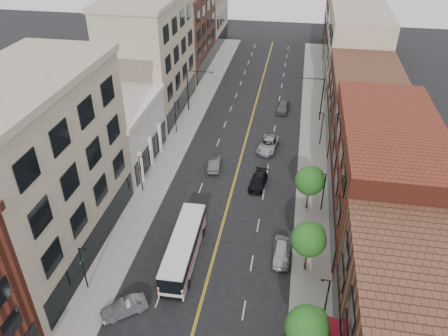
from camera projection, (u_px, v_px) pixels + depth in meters
The scene contains 29 objects.
sidewalk_left at pixel (174, 148), 63.81m from camera, with size 4.00×110.00×0.15m, color gray.
sidewalk_right at pixel (313, 161), 60.90m from camera, with size 4.00×110.00×0.15m, color gray.
bldg_l_tanoffice at pixel (36, 175), 41.78m from camera, with size 10.00×22.00×18.00m, color gray.
bldg_l_white at pixel (115, 134), 59.40m from camera, with size 10.00×14.00×8.00m, color silver.
bldg_l_far_a at pixel (150, 57), 70.77m from camera, with size 10.00×20.00×18.00m, color gray.
bldg_l_far_b at pixel (182, 33), 88.14m from camera, with size 10.00×20.00×15.00m, color brown.
bldg_l_far_c at pixel (201, 1), 101.70m from camera, with size 10.00×16.00×20.00m, color gray.
bldg_r_mid at pixel (383, 173), 47.56m from camera, with size 10.00×22.00×12.00m, color maroon.
bldg_r_far_a at pixel (364, 103), 65.49m from camera, with size 10.00×20.00×10.00m, color brown.
bldg_r_far_b at pixel (355, 47), 81.80m from camera, with size 10.00×22.00×14.00m, color gray.
bldg_r_far_c at pixel (348, 27), 99.18m from camera, with size 10.00×18.00×11.00m, color brown.
tree_r_1 at pixel (308, 326), 33.18m from camera, with size 3.40×3.40×5.59m.
tree_r_2 at pixel (310, 238), 41.46m from camera, with size 3.40×3.40×5.59m.
tree_r_3 at pixel (311, 180), 49.74m from camera, with size 3.40×3.40×5.59m.
lamp_l_1 at pixel (83, 266), 40.02m from camera, with size 0.81×0.55×5.05m.
lamp_l_2 at pixel (141, 172), 53.27m from camera, with size 0.81×0.55×5.05m.
lamp_l_3 at pixel (176, 115), 66.52m from camera, with size 0.81×0.55×5.05m.
lamp_r_1 at pixel (326, 299), 36.83m from camera, with size 0.81×0.55×5.05m.
lamp_r_2 at pixel (323, 190), 50.08m from camera, with size 0.81×0.55×5.05m.
lamp_r_3 at pixel (322, 127), 63.33m from camera, with size 0.81×0.55×5.05m.
signal_mast_left at pixel (192, 85), 72.14m from camera, with size 4.49×0.18×7.20m.
signal_mast_right at pixel (318, 94), 69.15m from camera, with size 4.49×0.18×7.20m.
city_bus at pixel (184, 247), 44.05m from camera, with size 2.93×11.27×2.88m.
car_angle_b at pixel (124, 308), 38.86m from camera, with size 1.42×4.08×1.34m, color #9FA3A7.
car_parked_far at pixel (281, 252), 44.66m from camera, with size 1.82×4.51×1.54m, color #AAADB2.
car_lane_behind at pixel (215, 163), 59.12m from camera, with size 1.53×4.39×1.45m, color #47484C.
car_lane_a at pixel (258, 181), 55.61m from camera, with size 1.89×4.65×1.35m, color black.
car_lane_b at pixel (268, 144), 63.39m from camera, with size 2.59×5.61×1.56m, color #9EA1A5.
car_lane_c at pixel (283, 107), 74.19m from camera, with size 1.89×4.69×1.60m, color #4E4D52.
Camera 1 is at (6.77, -18.11, 32.19)m, focal length 35.00 mm.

